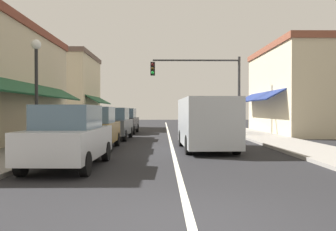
% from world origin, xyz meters
% --- Properties ---
extents(ground_plane, '(80.00, 80.00, 0.00)m').
position_xyz_m(ground_plane, '(0.00, 18.00, 0.00)').
color(ground_plane, black).
extents(sidewalk_left, '(2.60, 56.00, 0.12)m').
position_xyz_m(sidewalk_left, '(-5.50, 18.00, 0.06)').
color(sidewalk_left, gray).
rests_on(sidewalk_left, ground).
extents(sidewalk_right, '(2.60, 56.00, 0.12)m').
position_xyz_m(sidewalk_right, '(5.50, 18.00, 0.06)').
color(sidewalk_right, gray).
rests_on(sidewalk_right, ground).
extents(lane_center_stripe, '(0.14, 52.00, 0.01)m').
position_xyz_m(lane_center_stripe, '(0.00, 18.00, 0.00)').
color(lane_center_stripe, silver).
rests_on(lane_center_stripe, ground).
extents(storefront_right_block, '(7.13, 10.20, 6.08)m').
position_xyz_m(storefront_right_block, '(9.70, 20.00, 3.05)').
color(storefront_right_block, beige).
rests_on(storefront_right_block, ground).
extents(storefront_far_left, '(6.33, 8.20, 6.76)m').
position_xyz_m(storefront_far_left, '(-9.30, 28.00, 3.38)').
color(storefront_far_left, beige).
rests_on(storefront_far_left, ground).
extents(parked_car_nearest_left, '(1.88, 4.15, 1.77)m').
position_xyz_m(parked_car_nearest_left, '(-3.05, 5.15, 0.88)').
color(parked_car_nearest_left, '#B7BABF').
rests_on(parked_car_nearest_left, ground).
extents(parked_car_second_left, '(1.80, 4.11, 1.77)m').
position_xyz_m(parked_car_second_left, '(-3.26, 9.93, 0.88)').
color(parked_car_second_left, brown).
rests_on(parked_car_second_left, ground).
extents(parked_car_third_left, '(1.86, 4.14, 1.77)m').
position_xyz_m(parked_car_third_left, '(-3.15, 15.09, 0.88)').
color(parked_car_third_left, '#4C5156').
rests_on(parked_car_third_left, ground).
extents(parked_car_far_left, '(1.86, 4.14, 1.77)m').
position_xyz_m(parked_car_far_left, '(-3.13, 20.52, 0.88)').
color(parked_car_far_left, black).
rests_on(parked_car_far_left, ground).
extents(van_in_lane, '(2.12, 5.23, 2.12)m').
position_xyz_m(van_in_lane, '(1.38, 9.75, 1.15)').
color(van_in_lane, '#B2B7BC').
rests_on(van_in_lane, ground).
extents(traffic_signal_mast_arm, '(6.11, 0.50, 5.28)m').
position_xyz_m(traffic_signal_mast_arm, '(2.56, 19.38, 3.69)').
color(traffic_signal_mast_arm, '#333333').
rests_on(traffic_signal_mast_arm, ground).
extents(street_lamp_left_near, '(0.36, 0.36, 4.21)m').
position_xyz_m(street_lamp_left_near, '(-5.01, 8.18, 2.89)').
color(street_lamp_left_near, black).
rests_on(street_lamp_left_near, ground).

